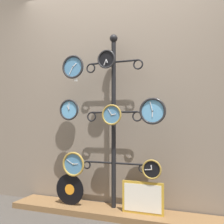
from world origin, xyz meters
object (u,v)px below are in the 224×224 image
object	(u,v)px
clock_bottom_left	(74,164)
clock_top_left	(73,67)
clock_middle_center	(112,115)
clock_bottom_right	(152,169)
picture_frame	(143,198)
clock_middle_right	(153,111)
clock_top_center	(107,59)
vinyl_record	(70,189)
display_stand	(114,140)
clock_middle_left	(69,110)

from	to	relation	value
clock_bottom_left	clock_top_left	bearing A→B (deg)	-174.72
clock_middle_center	clock_bottom_right	bearing A→B (deg)	-0.84
clock_bottom_right	picture_frame	distance (m)	0.30
clock_middle_right	picture_frame	world-z (taller)	clock_middle_right
clock_top_left	clock_top_center	bearing A→B (deg)	3.71
clock_top_center	vinyl_record	world-z (taller)	clock_top_center
clock_middle_center	clock_bottom_left	size ratio (longest dim) A/B	0.82
picture_frame	clock_top_center	bearing A→B (deg)	179.86
display_stand	vinyl_record	xyz separation A→B (m)	(-0.47, -0.09, -0.53)
clock_top_center	clock_middle_left	bearing A→B (deg)	178.58
clock_top_left	clock_bottom_left	size ratio (longest dim) A/B	0.99
display_stand	clock_middle_center	xyz separation A→B (m)	(0.02, -0.10, 0.26)
clock_middle_left	vinyl_record	world-z (taller)	clock_middle_left
clock_top_center	clock_bottom_left	bearing A→B (deg)	-176.34
clock_bottom_right	vinyl_record	size ratio (longest dim) A/B	0.57
clock_top_center	clock_middle_left	distance (m)	0.68
clock_middle_center	clock_top_center	bearing A→B (deg)	166.31
clock_top_center	display_stand	bearing A→B (deg)	61.88
clock_middle_right	clock_middle_left	bearing A→B (deg)	177.87
clock_top_left	vinyl_record	bearing A→B (deg)	155.75
clock_bottom_left	clock_top_center	bearing A→B (deg)	3.66
clock_top_left	clock_bottom_left	world-z (taller)	clock_top_left
clock_top_left	clock_middle_left	world-z (taller)	clock_top_left
clock_top_center	clock_middle_center	distance (m)	0.58
picture_frame	display_stand	bearing A→B (deg)	165.16
clock_middle_left	clock_bottom_right	world-z (taller)	clock_middle_left
clock_top_center	picture_frame	bearing A→B (deg)	-0.14
clock_middle_left	vinyl_record	bearing A→B (deg)	-37.78
clock_middle_right	picture_frame	xyz separation A→B (m)	(-0.11, 0.02, -0.83)
display_stand	clock_top_center	size ratio (longest dim) A/B	9.53
clock_top_center	clock_bottom_right	world-z (taller)	clock_top_center
clock_bottom_left	vinyl_record	distance (m)	0.28
vinyl_record	picture_frame	size ratio (longest dim) A/B	0.81
display_stand	clock_bottom_right	bearing A→B (deg)	-14.26
vinyl_record	clock_middle_left	bearing A→B (deg)	142.22
clock_middle_left	clock_middle_center	size ratio (longest dim) A/B	1.09
clock_middle_left	picture_frame	bearing A→B (deg)	-0.83
display_stand	clock_middle_left	xyz separation A→B (m)	(-0.49, -0.08, 0.33)
display_stand	clock_top_left	distance (m)	0.90
clock_bottom_right	clock_middle_right	bearing A→B (deg)	-8.56
picture_frame	clock_top_left	bearing A→B (deg)	-178.20
clock_middle_right	clock_bottom_left	xyz separation A→B (m)	(-0.85, -0.00, -0.55)
vinyl_record	clock_top_left	bearing A→B (deg)	-24.25
clock_top_center	clock_bottom_right	bearing A→B (deg)	-2.61
clock_middle_center	clock_middle_right	size ratio (longest dim) A/B	0.82
clock_middle_right	picture_frame	bearing A→B (deg)	168.20
clock_bottom_right	picture_frame	world-z (taller)	clock_bottom_right
clock_bottom_left	picture_frame	distance (m)	0.80
clock_top_center	picture_frame	distance (m)	1.43
display_stand	clock_middle_center	bearing A→B (deg)	-80.27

